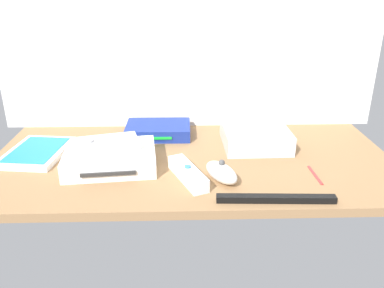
{
  "coord_description": "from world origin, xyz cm",
  "views": [
    {
      "loc": [
        -2.63,
        -88.7,
        41.5
      ],
      "look_at": [
        0.0,
        0.0,
        4.0
      ],
      "focal_mm": 36.72,
      "sensor_mm": 36.0,
      "label": 1
    }
  ],
  "objects_px": {
    "game_case": "(37,152)",
    "remote_wand": "(188,173)",
    "mini_computer": "(255,136)",
    "network_router": "(158,130)",
    "remote_classic_pad": "(107,144)",
    "game_console": "(111,158)",
    "stylus_pen": "(315,174)",
    "sensor_bar": "(276,199)",
    "remote_nunchuk": "(221,172)"
  },
  "relations": [
    {
      "from": "game_case",
      "to": "remote_wand",
      "type": "distance_m",
      "value": 0.41
    },
    {
      "from": "mini_computer",
      "to": "network_router",
      "type": "height_order",
      "value": "mini_computer"
    },
    {
      "from": "remote_classic_pad",
      "to": "game_console",
      "type": "bearing_deg",
      "value": -73.56
    },
    {
      "from": "stylus_pen",
      "to": "remote_wand",
      "type": "bearing_deg",
      "value": -177.94
    },
    {
      "from": "network_router",
      "to": "remote_wand",
      "type": "xyz_separation_m",
      "value": [
        0.08,
        -0.27,
        -0.0
      ]
    },
    {
      "from": "remote_wand",
      "to": "remote_classic_pad",
      "type": "distance_m",
      "value": 0.21
    },
    {
      "from": "game_console",
      "to": "remote_classic_pad",
      "type": "xyz_separation_m",
      "value": [
        -0.01,
        0.01,
        0.03
      ]
    },
    {
      "from": "sensor_bar",
      "to": "stylus_pen",
      "type": "bearing_deg",
      "value": 46.13
    },
    {
      "from": "game_case",
      "to": "game_console",
      "type": "bearing_deg",
      "value": -13.38
    },
    {
      "from": "game_case",
      "to": "stylus_pen",
      "type": "relative_size",
      "value": 2.28
    },
    {
      "from": "mini_computer",
      "to": "remote_wand",
      "type": "distance_m",
      "value": 0.27
    },
    {
      "from": "sensor_bar",
      "to": "stylus_pen",
      "type": "relative_size",
      "value": 2.67
    },
    {
      "from": "network_router",
      "to": "remote_nunchuk",
      "type": "relative_size",
      "value": 1.67
    },
    {
      "from": "game_case",
      "to": "stylus_pen",
      "type": "distance_m",
      "value": 0.69
    },
    {
      "from": "remote_wand",
      "to": "remote_nunchuk",
      "type": "bearing_deg",
      "value": -27.89
    },
    {
      "from": "remote_classic_pad",
      "to": "sensor_bar",
      "type": "distance_m",
      "value": 0.41
    },
    {
      "from": "mini_computer",
      "to": "game_case",
      "type": "bearing_deg",
      "value": -175.27
    },
    {
      "from": "network_router",
      "to": "sensor_bar",
      "type": "relative_size",
      "value": 0.75
    },
    {
      "from": "remote_nunchuk",
      "to": "stylus_pen",
      "type": "relative_size",
      "value": 1.21
    },
    {
      "from": "game_console",
      "to": "remote_nunchuk",
      "type": "distance_m",
      "value": 0.27
    },
    {
      "from": "remote_nunchuk",
      "to": "stylus_pen",
      "type": "xyz_separation_m",
      "value": [
        0.22,
        0.02,
        -0.02
      ]
    },
    {
      "from": "remote_wand",
      "to": "stylus_pen",
      "type": "distance_m",
      "value": 0.29
    },
    {
      "from": "remote_wand",
      "to": "remote_nunchuk",
      "type": "xyz_separation_m",
      "value": [
        0.07,
        -0.01,
        0.01
      ]
    },
    {
      "from": "game_case",
      "to": "network_router",
      "type": "bearing_deg",
      "value": 29.12
    },
    {
      "from": "mini_computer",
      "to": "remote_wand",
      "type": "xyz_separation_m",
      "value": [
        -0.18,
        -0.19,
        -0.01
      ]
    },
    {
      "from": "stylus_pen",
      "to": "mini_computer",
      "type": "bearing_deg",
      "value": 120.55
    },
    {
      "from": "sensor_bar",
      "to": "stylus_pen",
      "type": "distance_m",
      "value": 0.16
    },
    {
      "from": "remote_classic_pad",
      "to": "mini_computer",
      "type": "bearing_deg",
      "value": 1.11
    },
    {
      "from": "network_router",
      "to": "sensor_bar",
      "type": "bearing_deg",
      "value": -55.0
    },
    {
      "from": "remote_nunchuk",
      "to": "sensor_bar",
      "type": "relative_size",
      "value": 0.45
    },
    {
      "from": "game_case",
      "to": "mini_computer",
      "type": "bearing_deg",
      "value": 11.66
    },
    {
      "from": "network_router",
      "to": "remote_classic_pad",
      "type": "xyz_separation_m",
      "value": [
        -0.11,
        -0.19,
        0.04
      ]
    },
    {
      "from": "game_case",
      "to": "network_router",
      "type": "xyz_separation_m",
      "value": [
        0.3,
        0.12,
        0.01
      ]
    },
    {
      "from": "game_case",
      "to": "remote_nunchuk",
      "type": "xyz_separation_m",
      "value": [
        0.46,
        -0.15,
        0.01
      ]
    },
    {
      "from": "sensor_bar",
      "to": "remote_nunchuk",
      "type": "bearing_deg",
      "value": 139.78
    },
    {
      "from": "remote_classic_pad",
      "to": "remote_nunchuk",
      "type": "bearing_deg",
      "value": -33.92
    },
    {
      "from": "remote_classic_pad",
      "to": "game_case",
      "type": "bearing_deg",
      "value": 147.06
    },
    {
      "from": "game_case",
      "to": "remote_classic_pad",
      "type": "bearing_deg",
      "value": -10.92
    },
    {
      "from": "game_case",
      "to": "network_router",
      "type": "height_order",
      "value": "network_router"
    },
    {
      "from": "game_case",
      "to": "remote_wand",
      "type": "bearing_deg",
      "value": -13.84
    },
    {
      "from": "game_console",
      "to": "mini_computer",
      "type": "xyz_separation_m",
      "value": [
        0.37,
        0.12,
        0.0
      ]
    },
    {
      "from": "mini_computer",
      "to": "stylus_pen",
      "type": "distance_m",
      "value": 0.21
    },
    {
      "from": "mini_computer",
      "to": "remote_classic_pad",
      "type": "height_order",
      "value": "remote_classic_pad"
    },
    {
      "from": "remote_nunchuk",
      "to": "remote_classic_pad",
      "type": "relative_size",
      "value": 0.68
    },
    {
      "from": "game_case",
      "to": "sensor_bar",
      "type": "bearing_deg",
      "value": -16.81
    },
    {
      "from": "network_router",
      "to": "stylus_pen",
      "type": "height_order",
      "value": "network_router"
    },
    {
      "from": "remote_nunchuk",
      "to": "mini_computer",
      "type": "bearing_deg",
      "value": 30.67
    },
    {
      "from": "network_router",
      "to": "mini_computer",
      "type": "bearing_deg",
      "value": -15.83
    },
    {
      "from": "mini_computer",
      "to": "remote_classic_pad",
      "type": "relative_size",
      "value": 1.09
    },
    {
      "from": "game_case",
      "to": "stylus_pen",
      "type": "bearing_deg",
      "value": -4.35
    }
  ]
}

